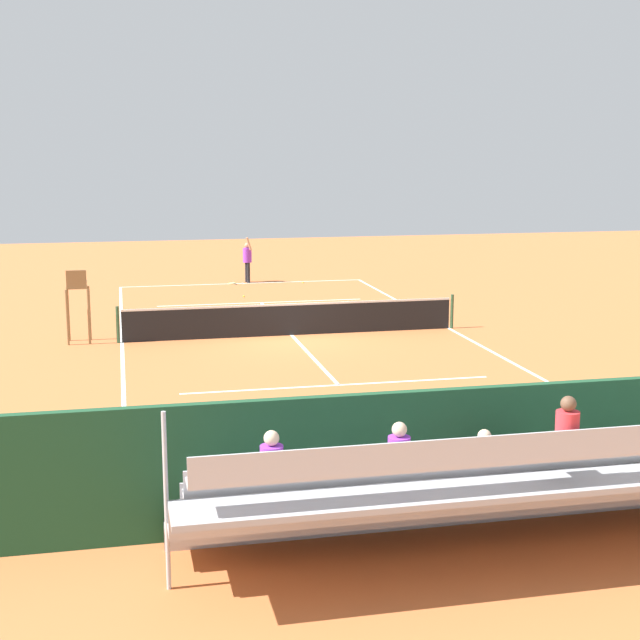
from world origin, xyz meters
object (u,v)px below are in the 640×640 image
tennis_ball_near (244,296)px  tennis_ball_far (303,282)px  courtside_bench (609,451)px  equipment_bag (497,484)px  tennis_player (247,258)px  tennis_racket (232,283)px  umpire_chair (77,298)px  bleacher_stand (495,489)px  tennis_net (291,319)px

tennis_ball_near → tennis_ball_far: same height
courtside_bench → equipment_bag: courtside_bench is taller
tennis_player → tennis_racket: (0.68, 0.20, -1.00)m
umpire_chair → tennis_ball_far: bearing=-130.1°
bleacher_stand → tennis_racket: 26.44m
tennis_player → umpire_chair: bearing=59.7°
bleacher_stand → courtside_bench: (-2.95, -2.10, -0.37)m
courtside_bench → tennis_ball_near: 20.99m
umpire_chair → courtside_bench: 16.32m
tennis_net → tennis_ball_far: 10.84m
tennis_ball_far → tennis_racket: bearing=-9.9°
equipment_bag → tennis_racket: bearing=-86.9°
umpire_chair → tennis_ball_near: bearing=-128.6°
umpire_chair → equipment_bag: size_ratio=2.38×
umpire_chair → tennis_ball_near: size_ratio=32.42×
tennis_net → umpire_chair: (6.20, -0.24, 0.81)m
courtside_bench → equipment_bag: size_ratio=2.00×
bleacher_stand → tennis_ball_near: bearing=-89.0°
tennis_player → tennis_ball_near: size_ratio=29.18×
equipment_bag → tennis_racket: 24.49m
tennis_net → tennis_player: 11.27m
equipment_bag → courtside_bench: bearing=-176.4°
courtside_bench → tennis_ball_far: size_ratio=27.27×
umpire_chair → tennis_ball_far: 13.53m
courtside_bench → equipment_bag: (2.05, 0.13, -0.38)m
bleacher_stand → umpire_chair: 16.79m
equipment_bag → tennis_player: tennis_player is taller
tennis_net → tennis_racket: (0.44, -11.06, -0.49)m
bleacher_stand → equipment_bag: 2.29m
umpire_chair → tennis_racket: 12.32m
tennis_net → tennis_ball_far: tennis_net is taller
tennis_net → tennis_ball_near: tennis_net is taller
tennis_net → equipment_bag: bearing=93.7°
tennis_player → tennis_ball_near: (0.68, 3.81, -0.98)m
tennis_racket → tennis_net: bearing=92.3°
equipment_bag → umpire_chair: bearing=-62.6°
tennis_net → courtside_bench: size_ratio=5.72×
umpire_chair → courtside_bench: umpire_chair is taller
tennis_net → tennis_ball_far: (-2.47, -10.55, -0.47)m
equipment_bag → tennis_ball_near: bearing=-86.4°
equipment_bag → bleacher_stand: bearing=65.4°
tennis_ball_far → equipment_bag: bearing=86.2°
courtside_bench → tennis_player: bearing=-83.8°
bleacher_stand → tennis_player: 26.62m
equipment_bag → tennis_racket: equipment_bag is taller
bleacher_stand → courtside_bench: 3.63m
tennis_ball_near → tennis_ball_far: (-2.91, -3.11, 0.00)m
umpire_chair → tennis_racket: (-5.76, -10.82, -1.30)m
equipment_bag → tennis_player: size_ratio=0.47×
bleacher_stand → tennis_net: bearing=-90.1°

